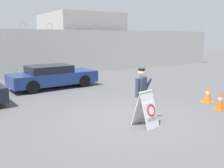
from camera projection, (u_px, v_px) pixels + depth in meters
ground_plane at (132, 118)px, 8.85m from camera, size 90.00×90.00×0.00m
perimeter_wall at (38, 53)px, 17.76m from camera, size 36.00×0.30×3.79m
building_block at (80, 41)px, 24.06m from camera, size 6.13×7.10×4.90m
barricade_sign at (147, 109)px, 7.98m from camera, size 0.68×0.83×1.16m
security_guard at (141, 92)px, 8.45m from camera, size 0.69×0.39×1.81m
traffic_cone_near at (220, 100)px, 9.78m from camera, size 0.37×0.37×0.78m
traffic_cone_mid at (208, 94)px, 10.89m from camera, size 0.41×0.41×0.77m
parked_car_rear_sedan at (53, 76)px, 13.99m from camera, size 4.88×2.16×1.28m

